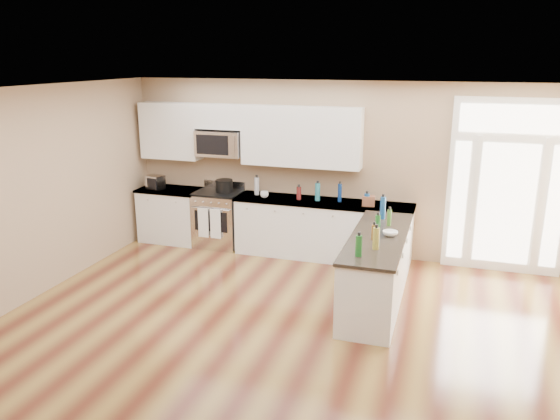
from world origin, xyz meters
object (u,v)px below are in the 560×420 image
object	(u,v)px
kitchen_range	(219,219)
toaster_oven	(155,182)
stockpot	(224,185)
peninsula_cabinet	(377,272)

from	to	relation	value
kitchen_range	toaster_oven	xyz separation A→B (m)	(-1.13, -0.09, 0.58)
stockpot	kitchen_range	bearing A→B (deg)	-158.24
kitchen_range	toaster_oven	distance (m)	1.27
kitchen_range	peninsula_cabinet	bearing A→B (deg)	-26.52
kitchen_range	stockpot	size ratio (longest dim) A/B	3.74
toaster_oven	kitchen_range	bearing A→B (deg)	20.59
peninsula_cabinet	kitchen_range	xyz separation A→B (m)	(-2.90, 1.45, 0.05)
stockpot	toaster_oven	distance (m)	1.24
kitchen_range	toaster_oven	bearing A→B (deg)	-175.47
peninsula_cabinet	stockpot	size ratio (longest dim) A/B	8.03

